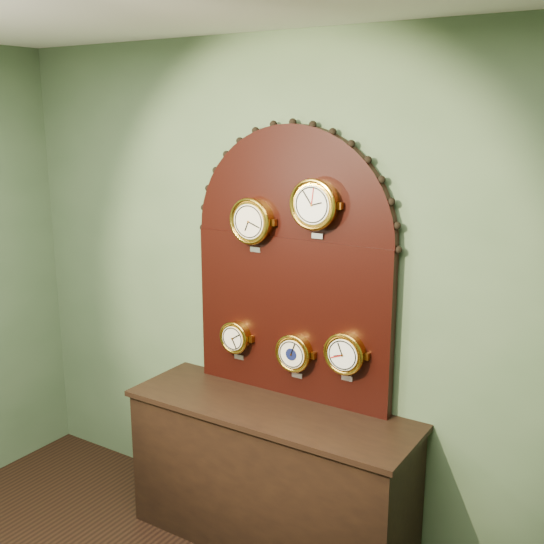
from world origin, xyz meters
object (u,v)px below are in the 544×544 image
Objects in this scene: shop_counter at (270,478)px; arabic_clock at (315,204)px; roman_clock at (252,221)px; display_board at (292,256)px; barometer at (294,353)px; tide_clock at (345,353)px; hygrometer at (236,337)px.

shop_counter is 1.55m from arabic_clock.
roman_clock is 0.41m from arabic_clock.
barometer is at bearing -48.13° from display_board.
display_board is 0.59m from tide_clock.
shop_counter is 1.44m from roman_clock.
roman_clock is 0.70m from hygrometer.
display_board is 6.32× the size of hygrometer.
shop_counter is at bearing -24.79° from hygrometer.
barometer is at bearing 68.81° from shop_counter.
roman_clock reaches higher than tide_clock.
hygrometer is 0.87× the size of tide_clock.
arabic_clock is at bearing -179.72° from tide_clock.
barometer is (0.27, 0.00, -0.70)m from roman_clock.
tide_clock is at bearing -10.31° from display_board.
roman_clock reaches higher than barometer.
display_board is 0.29m from roman_clock.
barometer is 0.31m from tide_clock.
arabic_clock is (0.17, 0.15, 1.53)m from shop_counter.
tide_clock reaches higher than barometer.
arabic_clock reaches higher than tide_clock.
display_board is 0.61m from hygrometer.
tide_clock is (0.19, 0.00, -0.76)m from arabic_clock.
display_board reaches higher than hygrometer.
arabic_clock is at bearing -0.03° from roman_clock.
display_board reaches higher than tide_clock.
barometer is (-0.11, 0.00, -0.82)m from arabic_clock.
display_board reaches higher than barometer.
tide_clock is (0.58, 0.00, -0.65)m from roman_clock.
arabic_clock is 0.79m from tide_clock.
hygrometer is (-0.33, 0.15, 0.72)m from shop_counter.
hygrometer is (-0.12, 0.00, -0.69)m from roman_clock.
arabic_clock is (0.39, -0.00, 0.12)m from roman_clock.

